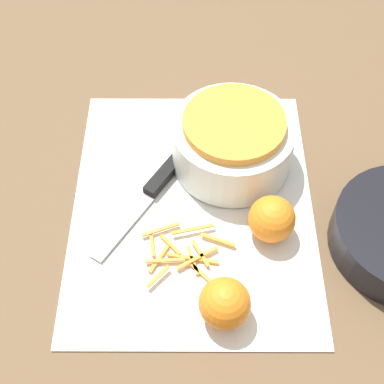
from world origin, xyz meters
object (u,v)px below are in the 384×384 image
at_px(bowl_speckled, 232,141).
at_px(orange_left, 271,219).
at_px(knife, 160,179).
at_px(orange_right, 224,303).

bearing_deg(bowl_speckled, orange_left, 20.65).
relative_size(knife, orange_right, 3.19).
height_order(knife, orange_left, orange_left).
height_order(bowl_speckled, orange_left, bowl_speckled).
relative_size(bowl_speckled, orange_left, 2.78).
bearing_deg(knife, orange_right, 55.47).
bearing_deg(orange_left, bowl_speckled, -159.35).
relative_size(bowl_speckled, orange_right, 2.78).
height_order(bowl_speckled, orange_right, bowl_speckled).
height_order(knife, orange_right, orange_right).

